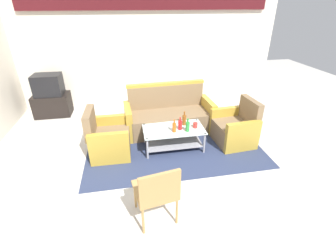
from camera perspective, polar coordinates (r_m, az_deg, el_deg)
The scene contains 15 objects.
ground_plane at distance 3.95m, azimuth 1.66°, elevation -12.44°, with size 14.00×14.00×0.00m, color beige.
wall_back at distance 6.17m, azimuth -4.25°, elevation 17.05°, with size 6.52×0.19×2.80m.
rug at distance 4.53m, azimuth 1.32°, elevation -6.64°, with size 3.19×2.02×0.01m, color #2D3856.
couch at distance 4.90m, azimuth 0.17°, elevation 0.30°, with size 1.83×0.82×0.96m.
armchair_left at distance 4.29m, azimuth -14.27°, elevation -5.13°, with size 0.71×0.77×0.85m.
armchair_right at distance 4.67m, azimuth 15.96°, elevation -2.61°, with size 0.75×0.81×0.85m.
coffee_table at distance 4.31m, azimuth 1.34°, elevation -4.33°, with size 1.10×0.60×0.40m.
bottle_orange at distance 4.10m, azimuth 1.51°, elevation -2.36°, with size 0.07×0.07×0.24m.
bottle_brown at distance 4.34m, azimuth 3.97°, elevation -0.55°, with size 0.07×0.07×0.27m.
bottle_red at distance 4.18m, azimuth 2.96°, elevation -1.78°, with size 0.07×0.07×0.24m.
bottle_green at distance 4.13m, azimuth 4.78°, elevation -2.17°, with size 0.07×0.07×0.25m.
cup at distance 4.28m, azimuth 6.65°, elevation -1.86°, with size 0.08×0.08×0.10m, color red.
tv_stand at distance 6.24m, azimuth -26.23°, elevation 2.80°, with size 0.80×0.50×0.52m, color black.
television at distance 6.08m, azimuth -27.16°, elevation 7.12°, with size 0.61×0.46×0.48m.
wicker_chair at distance 2.87m, azimuth -2.73°, elevation -17.27°, with size 0.55×0.55×0.84m.
Camera 1 is at (-0.66, -3.00, 2.48)m, focal length 25.05 mm.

